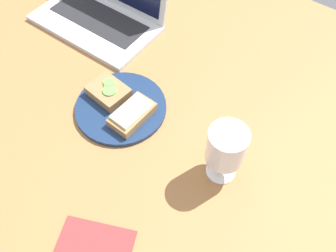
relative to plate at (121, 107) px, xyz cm
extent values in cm
cube|color=#9E6B3D|center=(8.18, -3.01, -2.09)|extent=(140.00, 140.00, 3.00)
cylinder|color=navy|center=(0.00, 0.00, 0.00)|extent=(22.16, 22.16, 1.18)
cube|color=#937047|center=(-4.55, 0.98, 1.85)|extent=(10.15, 8.46, 2.52)
cylinder|color=#6BB74C|center=(-5.43, 2.42, 3.33)|extent=(2.69, 2.69, 0.45)
cylinder|color=#6BB74C|center=(-4.72, 2.09, 3.28)|extent=(3.07, 3.07, 0.34)
cylinder|color=#6BB74C|center=(-3.60, 0.55, 3.30)|extent=(3.32, 3.32, 0.37)
cube|color=#937047|center=(4.55, -0.98, 1.72)|extent=(6.73, 11.38, 2.26)
cube|color=#F4EAB7|center=(4.55, -0.98, 3.22)|extent=(6.09, 9.87, 0.74)
cylinder|color=white|center=(28.64, -0.36, -0.39)|extent=(6.48, 6.48, 0.40)
cylinder|color=white|center=(28.64, -0.36, 2.79)|extent=(1.12, 1.12, 5.96)
cylinder|color=white|center=(28.64, -0.36, 9.89)|extent=(8.07, 8.07, 8.24)
cylinder|color=white|center=(28.64, -0.36, 8.34)|extent=(7.42, 7.42, 5.14)
cube|color=silver|center=(-25.88, 19.02, 0.12)|extent=(35.63, 20.06, 1.41)
cube|color=#232326|center=(-25.88, 20.83, 0.90)|extent=(29.22, 11.03, 0.16)
cube|color=#B23333|center=(17.97, -29.85, -0.39)|extent=(18.05, 16.55, 0.40)
camera|label=1|loc=(41.94, -38.23, 72.17)|focal=40.00mm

